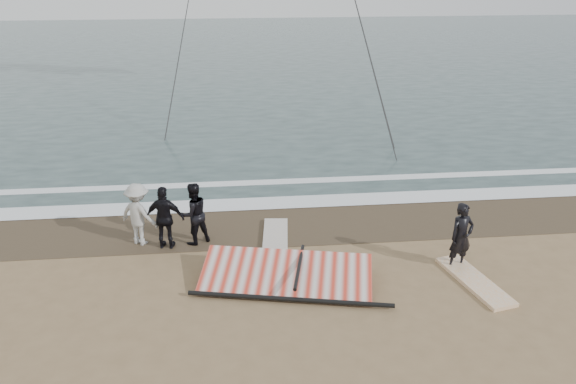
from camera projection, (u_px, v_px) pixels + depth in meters
The scene contains 10 objects.
ground at pixel (336, 317), 11.74m from camera, with size 120.00×120.00×0.00m, color #8C704C.
sea at pixel (256, 56), 41.95m from camera, with size 120.00×54.00×0.02m, color #233838.
wet_sand at pixel (307, 222), 15.86m from camera, with size 120.00×2.80×0.01m, color #4C3D2B.
foam_near at pixel (301, 202), 17.13m from camera, with size 120.00×0.90×0.01m, color white.
foam_far at pixel (295, 181), 18.69m from camera, with size 120.00×0.45×0.01m, color white.
man_main at pixel (461, 237), 13.25m from camera, with size 0.61×0.40×1.68m, color black.
board_white at pixel (474, 281), 12.93m from camera, with size 0.64×2.28×0.09m, color silver.
board_cream at pixel (275, 240), 14.78m from camera, with size 0.64×2.41×0.10m, color beige.
trio_cluster at pixel (163, 215), 14.35m from camera, with size 2.53×1.14×1.69m.
sail_rig at pixel (283, 274), 12.94m from camera, with size 4.41×2.50×0.51m.
Camera 1 is at (-2.01, -9.63, 6.98)m, focal length 35.00 mm.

